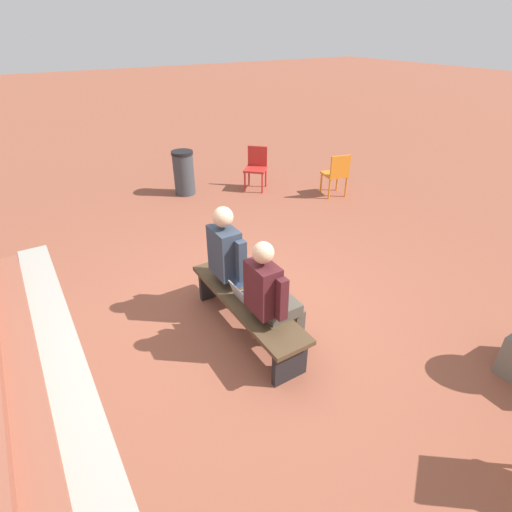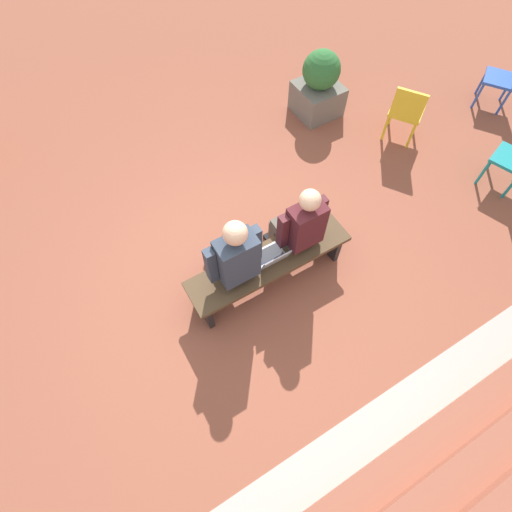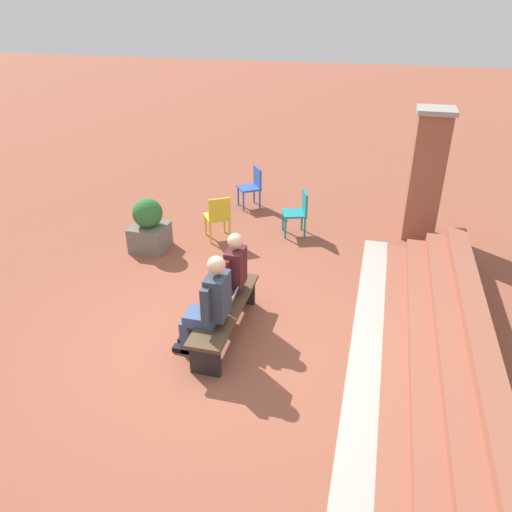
# 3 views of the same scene
# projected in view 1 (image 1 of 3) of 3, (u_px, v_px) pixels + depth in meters

# --- Properties ---
(ground_plane) EXTENTS (60.00, 60.00, 0.00)m
(ground_plane) POSITION_uv_depth(u_px,v_px,m) (245.00, 317.00, 4.69)
(ground_plane) COLOR brown
(concrete_strip) EXTENTS (6.75, 0.40, 0.01)m
(concrete_strip) POSITION_uv_depth(u_px,v_px,m) (75.00, 402.00, 3.64)
(concrete_strip) COLOR #A8A399
(concrete_strip) RESTS_ON ground
(bench) EXTENTS (1.80, 0.44, 0.45)m
(bench) POSITION_uv_depth(u_px,v_px,m) (247.00, 306.00, 4.29)
(bench) COLOR #4C3823
(bench) RESTS_ON ground
(person_student) EXTENTS (0.53, 0.66, 1.32)m
(person_student) POSITION_uv_depth(u_px,v_px,m) (272.00, 295.00, 3.87)
(person_student) COLOR #4C473D
(person_student) RESTS_ON ground
(person_adult) EXTENTS (0.56, 0.71, 1.38)m
(person_adult) POSITION_uv_depth(u_px,v_px,m) (234.00, 259.00, 4.42)
(person_adult) COLOR #384C75
(person_adult) RESTS_ON ground
(laptop) EXTENTS (0.32, 0.29, 0.21)m
(laptop) POSITION_uv_depth(u_px,v_px,m) (246.00, 296.00, 4.20)
(laptop) COLOR #9EA0A5
(laptop) RESTS_ON bench
(plastic_chair_far_right) EXTENTS (0.59, 0.59, 0.84)m
(plastic_chair_far_right) POSITION_uv_depth(u_px,v_px,m) (256.00, 165.00, 8.10)
(plastic_chair_far_right) COLOR red
(plastic_chair_far_right) RESTS_ON ground
(plastic_chair_by_pillar) EXTENTS (0.51, 0.51, 0.84)m
(plastic_chair_by_pillar) POSITION_uv_depth(u_px,v_px,m) (337.00, 172.00, 7.72)
(plastic_chair_by_pillar) COLOR orange
(plastic_chair_by_pillar) RESTS_ON ground
(litter_bin) EXTENTS (0.42, 0.42, 0.86)m
(litter_bin) POSITION_uv_depth(u_px,v_px,m) (184.00, 173.00, 7.85)
(litter_bin) COLOR #383D42
(litter_bin) RESTS_ON ground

